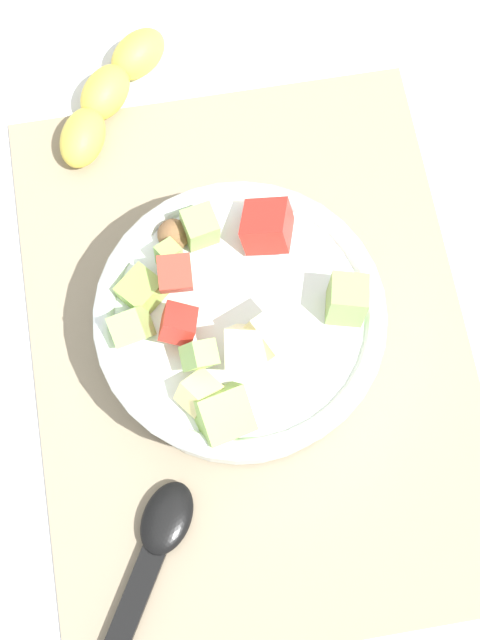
{
  "coord_description": "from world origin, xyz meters",
  "views": [
    {
      "loc": [
        0.23,
        -0.05,
        0.74
      ],
      "look_at": [
        -0.01,
        -0.01,
        0.05
      ],
      "focal_mm": 54.84,
      "sensor_mm": 36.0,
      "label": 1
    }
  ],
  "objects": [
    {
      "name": "ground_plane",
      "position": [
        0.0,
        0.0,
        0.0
      ],
      "size": [
        2.4,
        2.4,
        0.0
      ],
      "primitive_type": "plane",
      "color": "silver"
    },
    {
      "name": "placemat",
      "position": [
        0.0,
        0.0,
        0.0
      ],
      "size": [
        0.46,
        0.34,
        0.01
      ],
      "primitive_type": "cube",
      "color": "gray",
      "rests_on": "ground_plane"
    },
    {
      "name": "salad_bowl",
      "position": [
        -0.01,
        -0.01,
        0.04
      ],
      "size": [
        0.22,
        0.22,
        0.11
      ],
      "color": "white",
      "rests_on": "placemat"
    },
    {
      "name": "serving_spoon",
      "position": [
        0.17,
        -0.11,
        0.01
      ],
      "size": [
        0.22,
        0.14,
        0.01
      ],
      "color": "black",
      "rests_on": "placemat"
    },
    {
      "name": "banana_whole",
      "position": [
        -0.24,
        -0.08,
        0.02
      ],
      "size": [
        0.14,
        0.12,
        0.04
      ],
      "color": "yellow",
      "rests_on": "ground_plane"
    }
  ]
}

